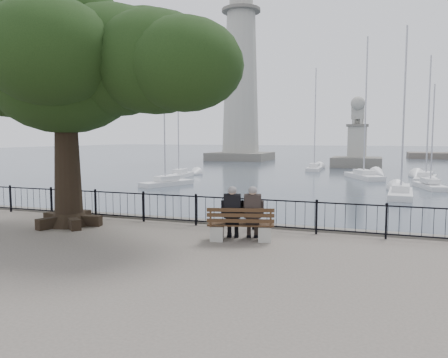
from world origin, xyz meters
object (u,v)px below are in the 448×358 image
at_px(tree, 86,61).
at_px(lighthouse, 241,85).
at_px(person_right, 253,215).
at_px(person_left, 232,215).
at_px(bench, 241,229).
at_px(lion_monument, 357,149).

xyz_separation_m(tree, lighthouse, (-13.72, 60.78, 6.53)).
xyz_separation_m(person_right, lighthouse, (-19.38, 60.94, 11.21)).
relative_size(person_left, person_right, 1.00).
height_order(bench, tree, tree).
xyz_separation_m(person_right, tree, (-5.66, 0.16, 4.68)).
bearing_deg(lighthouse, person_left, -72.88).
xyz_separation_m(bench, tree, (-5.36, 0.36, 5.06)).
bearing_deg(tree, bench, -3.79).
relative_size(tree, lighthouse, 0.33).
distance_m(person_left, lighthouse, 64.90).
height_order(person_right, tree, tree).
height_order(person_left, lighthouse, lighthouse).
relative_size(person_right, tree, 0.16).
height_order(person_right, lighthouse, lighthouse).
bearing_deg(bench, lion_monument, 88.93).
xyz_separation_m(person_left, lighthouse, (-18.82, 61.09, 11.21)).
bearing_deg(person_left, lion_monument, 88.62).
distance_m(person_left, tree, 6.93).
relative_size(tree, lion_monument, 1.08).
distance_m(tree, lighthouse, 62.65).
bearing_deg(bench, lighthouse, 107.34).
bearing_deg(person_left, person_right, 15.63).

